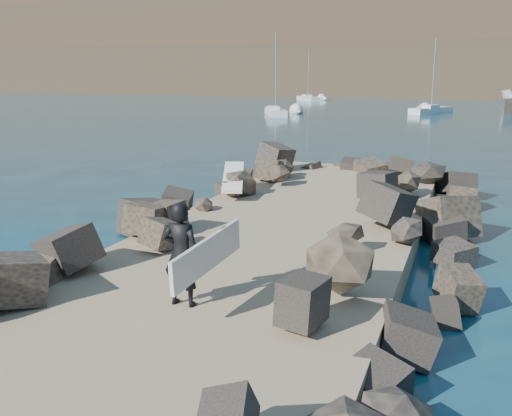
% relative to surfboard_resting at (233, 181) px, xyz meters
% --- Properties ---
extents(ground, '(800.00, 800.00, 0.00)m').
position_rel_surfboard_resting_xyz_m(ground, '(2.58, -3.94, -1.04)').
color(ground, '#0F384C').
rests_on(ground, ground).
extents(jetty, '(6.00, 26.00, 0.60)m').
position_rel_surfboard_resting_xyz_m(jetty, '(2.58, -5.94, -0.74)').
color(jetty, '#8C7759').
rests_on(jetty, ground).
extents(riprap_left, '(2.60, 22.00, 1.00)m').
position_rel_surfboard_resting_xyz_m(riprap_left, '(-0.32, -5.44, -0.54)').
color(riprap_left, black).
rests_on(riprap_left, ground).
extents(riprap_right, '(2.60, 22.00, 1.00)m').
position_rel_surfboard_resting_xyz_m(riprap_right, '(5.48, -5.44, -0.54)').
color(riprap_right, black).
rests_on(riprap_right, ground).
extents(headland, '(360.00, 140.00, 32.00)m').
position_rel_surfboard_resting_xyz_m(headland, '(12.58, 156.06, 14.96)').
color(headland, '#2D4919').
rests_on(headland, ground).
extents(surfboard_resting, '(1.37, 2.41, 0.08)m').
position_rel_surfboard_resting_xyz_m(surfboard_resting, '(0.00, 0.00, 0.00)').
color(surfboard_resting, white).
rests_on(surfboard_resting, riprap_left).
extents(surfer_with_board, '(0.87, 2.07, 1.67)m').
position_rel_surfboard_resting_xyz_m(surfer_with_board, '(2.55, -8.01, 0.40)').
color(surfer_with_board, black).
rests_on(surfer_with_board, jetty).
extents(sailboat_b, '(4.32, 6.54, 8.02)m').
position_rel_surfboard_resting_xyz_m(sailboat_b, '(2.49, 48.91, -0.69)').
color(sailboat_b, silver).
rests_on(sailboat_b, ground).
extents(sailboat_a, '(4.38, 6.98, 8.45)m').
position_rel_surfboard_resting_xyz_m(sailboat_a, '(-12.31, 40.55, -0.69)').
color(sailboat_a, silver).
rests_on(sailboat_a, ground).
extents(sailboat_e, '(5.10, 6.21, 8.04)m').
position_rel_surfboard_resting_xyz_m(sailboat_e, '(-17.94, 73.50, -0.69)').
color(sailboat_e, silver).
rests_on(sailboat_e, ground).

